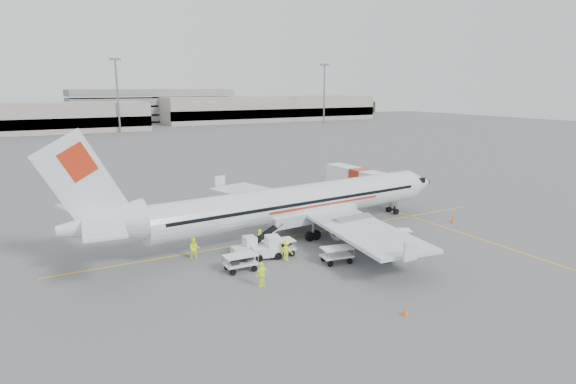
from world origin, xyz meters
name	(u,v)px	position (x,y,z in m)	size (l,w,h in m)	color
ground	(298,235)	(0.00, 0.00, 0.00)	(360.00, 360.00, 0.00)	#56595B
stripe_lead	(298,235)	(0.00, 0.00, 0.01)	(44.00, 0.20, 0.01)	yellow
stripe_cross	(469,236)	(14.00, -8.00, 0.01)	(0.20, 20.00, 0.01)	yellow
terminal_east	(269,108)	(70.00, 145.00, 5.00)	(90.00, 26.00, 10.00)	gray
parking_garage	(151,104)	(25.00, 160.00, 7.00)	(62.00, 24.00, 14.00)	slate
treeline	(81,114)	(0.00, 175.00, 3.00)	(300.00, 3.00, 6.00)	black
mast_center	(118,96)	(5.00, 118.00, 11.00)	(3.20, 1.20, 22.00)	slate
mast_east	(324,94)	(80.00, 118.00, 11.00)	(3.20, 1.20, 22.00)	slate
aircraft	(299,179)	(0.21, 0.29, 5.32)	(38.58, 30.24, 10.64)	silver
jet_bridge	(360,185)	(13.47, 8.14, 2.01)	(2.88, 15.34, 4.03)	white
belt_loader	(266,235)	(-4.39, -2.00, 1.21)	(4.45, 1.67, 2.41)	white
tug_fore	(391,249)	(3.35, -9.19, 0.82)	(2.14, 1.22, 1.65)	white
tug_mid	(267,247)	(-5.40, -4.11, 0.91)	(2.36, 1.35, 1.83)	white
tug_aft	(244,247)	(-6.80, -2.85, 0.81)	(2.10, 1.20, 1.63)	white
cart_loaded_a	(279,248)	(-4.23, -4.08, 0.66)	(2.54, 1.50, 1.33)	white
cart_loaded_b	(240,263)	(-8.38, -5.65, 0.64)	(2.47, 1.46, 1.29)	white
cart_empty_a	(337,255)	(-0.99, -7.78, 0.64)	(2.44, 1.44, 1.27)	white
cart_empty_b	(398,236)	(6.86, -6.17, 0.58)	(2.22, 1.31, 1.16)	white
cone_nose	(453,219)	(16.23, -3.95, 0.35)	(0.42, 0.42, 0.69)	#FF5E0D
cone_port	(218,215)	(-4.41, 9.42, 0.35)	(0.42, 0.42, 0.69)	#FF5E0D
cone_stbd	(405,311)	(-2.46, -17.29, 0.27)	(0.34, 0.34, 0.55)	#FF5E0D
crew_a	(260,238)	(-4.70, -1.50, 0.83)	(0.60, 0.40, 1.65)	#E2F822
crew_b	(194,249)	(-10.63, -1.50, 0.89)	(0.87, 0.67, 1.78)	#E2F822
crew_c	(286,250)	(-4.26, -5.40, 0.86)	(1.11, 0.64, 1.72)	#E2F822
crew_d	(262,274)	(-8.29, -9.19, 0.93)	(1.09, 0.45, 1.85)	#E2F822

